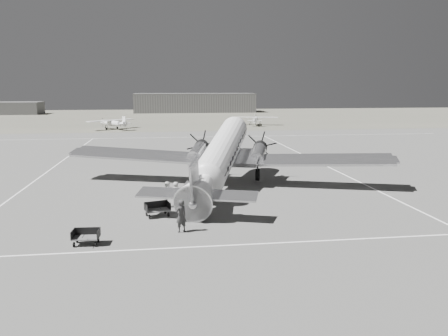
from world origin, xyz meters
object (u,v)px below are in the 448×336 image
baggage_cart_near (157,209)px  hangar_main (194,103)px  ground_crew (181,216)px  ramp_agent (168,194)px  shed_secondary (12,108)px  light_plane_right (255,120)px  passenger (176,191)px  baggage_cart_far (86,237)px  light_plane_left (112,124)px  dc3_airliner (221,157)px

baggage_cart_near → hangar_main: bearing=68.6°
ground_crew → ramp_agent: ground_crew is taller
shed_secondary → light_plane_right: bearing=-36.7°
shed_secondary → passenger: bearing=-67.2°
ramp_agent → passenger: size_ratio=1.32×
baggage_cart_near → passenger: 4.50m
hangar_main → light_plane_right: bearing=-79.9°
baggage_cart_near → ground_crew: bearing=-83.3°
baggage_cart_far → light_plane_left: bearing=99.1°
shed_secondary → ground_crew: shed_secondary is taller
baggage_cart_far → shed_secondary: bearing=113.3°
dc3_airliner → shed_secondary: bearing=132.9°
dc3_airliner → baggage_cart_near: dc3_airliner is taller
baggage_cart_near → baggage_cart_far: 6.27m
hangar_main → baggage_cart_far: (-15.29, -132.78, -2.87)m
light_plane_right → baggage_cart_far: light_plane_right is taller
light_plane_right → baggage_cart_near: size_ratio=6.15×
ground_crew → light_plane_right: bearing=-136.5°
hangar_main → ramp_agent: (-10.68, -125.52, -2.35)m
shed_secondary → light_plane_left: size_ratio=1.65×
hangar_main → shed_secondary: bearing=-175.2°
light_plane_left → baggage_cart_near: bearing=-121.9°
light_plane_right → ramp_agent: bearing=-92.9°
dc3_airliner → baggage_cart_near: (-5.32, -7.54, -2.34)m
shed_secondary → ramp_agent: 130.23m
light_plane_left → ground_crew: light_plane_left is taller
dc3_airliner → ramp_agent: size_ratio=15.55×
hangar_main → baggage_cart_near: bearing=-95.1°
dc3_airliner → light_plane_right: dc3_airliner is taller
dc3_airliner → light_plane_right: (16.25, 63.11, -1.73)m
passenger → light_plane_left: bearing=3.0°
baggage_cart_near → ramp_agent: (0.75, 2.33, 0.47)m
dc3_airliner → ramp_agent: bearing=-113.5°
hangar_main → passenger: hangar_main is taller
ground_crew → baggage_cart_far: bearing=-16.0°
baggage_cart_far → ramp_agent: (4.62, 7.25, 0.52)m
light_plane_right → baggage_cart_far: 79.75m
baggage_cart_near → ground_crew: 3.80m
hangar_main → light_plane_right: 58.13m
dc3_airliner → ramp_agent: (-4.57, -5.21, -1.87)m
baggage_cart_near → passenger: passenger is taller
shed_secondary → ground_crew: (50.04, -126.31, -1.00)m
shed_secondary → light_plane_right: size_ratio=1.70×
baggage_cart_far → passenger: (5.24, 9.20, 0.29)m
shed_secondary → dc3_airliner: (53.90, -115.31, 0.82)m
shed_secondary → ground_crew: size_ratio=8.99×
passenger → hangar_main: bearing=-12.5°
passenger → ground_crew: bearing=172.9°
light_plane_left → ground_crew: bearing=-121.1°
dc3_airliner → ground_crew: size_ratio=14.80×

